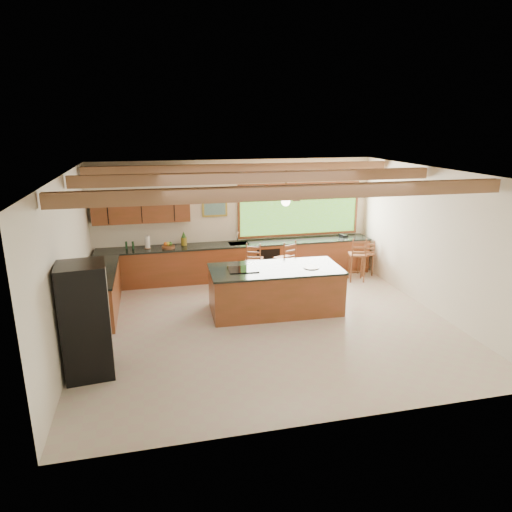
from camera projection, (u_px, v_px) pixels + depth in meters
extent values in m
plane|color=beige|center=(267.00, 323.00, 9.16)|extent=(7.20, 7.20, 0.00)
cube|color=#F0E8CF|center=(236.00, 218.00, 11.78)|extent=(7.20, 0.04, 3.00)
cube|color=#F0E8CF|center=(332.00, 319.00, 5.70)|extent=(7.20, 0.04, 3.00)
cube|color=#F0E8CF|center=(68.00, 264.00, 7.95)|extent=(0.04, 6.50, 3.00)
cube|color=#F0E8CF|center=(434.00, 241.00, 9.52)|extent=(0.04, 6.50, 3.00)
cube|color=#A88454|center=(268.00, 172.00, 8.32)|extent=(7.20, 6.50, 0.04)
cube|color=#8A5C45|center=(295.00, 192.00, 6.86)|extent=(7.10, 0.15, 0.22)
cube|color=#8A5C45|center=(261.00, 177.00, 8.83)|extent=(7.10, 0.15, 0.22)
cube|color=#8A5C45|center=(243.00, 169.00, 10.51)|extent=(7.10, 0.15, 0.22)
cube|color=brown|center=(141.00, 208.00, 10.98)|extent=(2.30, 0.35, 0.70)
cube|color=silver|center=(140.00, 183.00, 10.74)|extent=(2.60, 0.50, 0.48)
cylinder|color=#FFEABF|center=(110.00, 194.00, 10.66)|extent=(0.10, 0.10, 0.01)
cylinder|color=#FFEABF|center=(170.00, 192.00, 10.96)|extent=(0.10, 0.10, 0.01)
cube|color=#6CB942|center=(299.00, 210.00, 12.07)|extent=(3.20, 0.04, 1.30)
cube|color=#B19936|center=(215.00, 206.00, 11.53)|extent=(0.64, 0.03, 0.54)
cube|color=#467F6A|center=(215.00, 206.00, 11.51)|extent=(0.54, 0.01, 0.44)
cube|color=brown|center=(239.00, 261.00, 11.75)|extent=(7.00, 0.65, 0.88)
cube|color=black|center=(239.00, 244.00, 11.63)|extent=(7.04, 0.69, 0.04)
cube|color=brown|center=(101.00, 292.00, 9.59)|extent=(0.65, 2.35, 0.88)
cube|color=black|center=(99.00, 272.00, 9.46)|extent=(0.69, 2.39, 0.04)
cube|color=black|center=(268.00, 264.00, 11.60)|extent=(0.60, 0.02, 0.78)
cube|color=silver|center=(239.00, 244.00, 11.63)|extent=(0.50, 0.38, 0.03)
cylinder|color=silver|center=(237.00, 236.00, 11.77)|extent=(0.03, 0.03, 0.30)
cylinder|color=silver|center=(238.00, 232.00, 11.64)|extent=(0.03, 0.20, 0.03)
cylinder|color=white|center=(147.00, 242.00, 11.11)|extent=(0.13, 0.13, 0.31)
cylinder|color=#1A4121|center=(126.00, 245.00, 11.09)|extent=(0.05, 0.05, 0.18)
cylinder|color=#1A4121|center=(133.00, 245.00, 11.08)|extent=(0.05, 0.05, 0.19)
cube|color=black|center=(343.00, 235.00, 12.25)|extent=(0.25, 0.23, 0.09)
cube|color=brown|center=(275.00, 290.00, 9.66)|extent=(2.74, 1.33, 0.91)
cube|color=black|center=(275.00, 269.00, 9.53)|extent=(2.78, 1.37, 0.04)
cube|color=black|center=(243.00, 269.00, 9.39)|extent=(0.62, 0.50, 0.02)
cylinder|color=white|center=(311.00, 267.00, 9.54)|extent=(0.33, 0.33, 0.02)
cube|color=black|center=(86.00, 321.00, 7.06)|extent=(0.78, 0.77, 1.84)
cube|color=silver|center=(110.00, 318.00, 7.13)|extent=(0.03, 0.05, 1.69)
cube|color=brown|center=(254.00, 259.00, 11.09)|extent=(0.52, 0.52, 0.04)
cylinder|color=brown|center=(249.00, 276.00, 11.00)|extent=(0.04, 0.04, 0.66)
cylinder|color=brown|center=(262.00, 275.00, 11.07)|extent=(0.04, 0.04, 0.66)
cylinder|color=brown|center=(247.00, 272.00, 11.30)|extent=(0.04, 0.04, 0.66)
cylinder|color=brown|center=(259.00, 271.00, 11.37)|extent=(0.04, 0.04, 0.66)
cube|color=brown|center=(285.00, 259.00, 11.03)|extent=(0.55, 0.55, 0.04)
cylinder|color=brown|center=(280.00, 276.00, 10.94)|extent=(0.04, 0.04, 0.69)
cylinder|color=brown|center=(293.00, 275.00, 11.01)|extent=(0.04, 0.04, 0.69)
cylinder|color=brown|center=(276.00, 271.00, 11.25)|extent=(0.04, 0.04, 0.69)
cylinder|color=brown|center=(289.00, 271.00, 11.32)|extent=(0.04, 0.04, 0.69)
cube|color=brown|center=(357.00, 254.00, 11.47)|extent=(0.50, 0.50, 0.04)
cylinder|color=brown|center=(353.00, 270.00, 11.38)|extent=(0.04, 0.04, 0.67)
cylinder|color=brown|center=(365.00, 269.00, 11.45)|extent=(0.04, 0.04, 0.67)
cylinder|color=brown|center=(348.00, 266.00, 11.69)|extent=(0.04, 0.04, 0.67)
cylinder|color=brown|center=(360.00, 266.00, 11.76)|extent=(0.04, 0.04, 0.67)
cube|color=brown|center=(366.00, 254.00, 11.95)|extent=(0.35, 0.35, 0.04)
cylinder|color=brown|center=(363.00, 266.00, 11.88)|extent=(0.03, 0.03, 0.56)
cylinder|color=brown|center=(372.00, 266.00, 11.93)|extent=(0.03, 0.03, 0.56)
cylinder|color=brown|center=(358.00, 263.00, 12.13)|extent=(0.03, 0.03, 0.56)
cylinder|color=brown|center=(368.00, 263.00, 12.19)|extent=(0.03, 0.03, 0.56)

